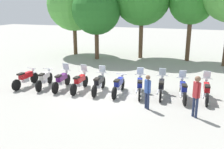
# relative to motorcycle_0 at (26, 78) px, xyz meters

# --- Properties ---
(ground_plane) EXTENTS (80.00, 80.00, 0.00)m
(ground_plane) POSITION_rel_motorcycle_0_xyz_m (4.96, 0.55, -0.50)
(ground_plane) COLOR #9E9B93
(motorcycle_0) EXTENTS (0.62, 2.19, 0.99)m
(motorcycle_0) POSITION_rel_motorcycle_0_xyz_m (0.00, 0.00, 0.00)
(motorcycle_0) COLOR black
(motorcycle_0) RESTS_ON ground_plane
(motorcycle_1) EXTENTS (0.65, 2.17, 0.99)m
(motorcycle_1) POSITION_rel_motorcycle_0_xyz_m (1.10, 0.25, 0.00)
(motorcycle_1) COLOR black
(motorcycle_1) RESTS_ON ground_plane
(motorcycle_2) EXTENTS (0.62, 2.19, 1.37)m
(motorcycle_2) POSITION_rel_motorcycle_0_xyz_m (2.20, 0.31, 0.01)
(motorcycle_2) COLOR black
(motorcycle_2) RESTS_ON ground_plane
(motorcycle_3) EXTENTS (0.62, 2.19, 1.37)m
(motorcycle_3) POSITION_rel_motorcycle_0_xyz_m (3.31, 0.37, 0.01)
(motorcycle_3) COLOR black
(motorcycle_3) RESTS_ON ground_plane
(motorcycle_4) EXTENTS (0.62, 2.19, 1.37)m
(motorcycle_4) POSITION_rel_motorcycle_0_xyz_m (4.41, 0.48, 0.01)
(motorcycle_4) COLOR black
(motorcycle_4) RESTS_ON ground_plane
(motorcycle_5) EXTENTS (0.62, 2.19, 0.99)m
(motorcycle_5) POSITION_rel_motorcycle_0_xyz_m (5.51, 0.54, 0.00)
(motorcycle_5) COLOR black
(motorcycle_5) RESTS_ON ground_plane
(motorcycle_6) EXTENTS (0.71, 2.16, 1.37)m
(motorcycle_6) POSITION_rel_motorcycle_0_xyz_m (6.60, 0.78, 0.01)
(motorcycle_6) COLOR black
(motorcycle_6) RESTS_ON ground_plane
(motorcycle_7) EXTENTS (0.62, 2.19, 1.37)m
(motorcycle_7) POSITION_rel_motorcycle_0_xyz_m (7.71, 0.95, 0.01)
(motorcycle_7) COLOR black
(motorcycle_7) RESTS_ON ground_plane
(motorcycle_8) EXTENTS (0.65, 2.17, 1.37)m
(motorcycle_8) POSITION_rel_motorcycle_0_xyz_m (8.81, 0.87, 0.01)
(motorcycle_8) COLOR black
(motorcycle_8) RESTS_ON ground_plane
(motorcycle_9) EXTENTS (0.62, 2.19, 1.37)m
(motorcycle_9) POSITION_rel_motorcycle_0_xyz_m (9.92, 1.11, 0.01)
(motorcycle_9) COLOR black
(motorcycle_9) RESTS_ON ground_plane
(person_0) EXTENTS (0.35, 0.33, 1.61)m
(person_0) POSITION_rel_motorcycle_0_xyz_m (7.34, -0.92, 0.43)
(person_0) COLOR #232D4C
(person_0) RESTS_ON ground_plane
(person_1) EXTENTS (0.34, 0.34, 1.82)m
(person_1) POSITION_rel_motorcycle_0_xyz_m (9.43, -1.14, 0.58)
(person_1) COLOR #232D4C
(person_1) RESTS_ON ground_plane
(tree_0) EXTENTS (4.90, 4.90, 7.14)m
(tree_0) POSITION_rel_motorcycle_0_xyz_m (-1.86, 9.95, 4.18)
(tree_0) COLOR brown
(tree_0) RESTS_ON ground_plane
(tree_1) EXTENTS (4.13, 4.13, 6.26)m
(tree_1) POSITION_rel_motorcycle_0_xyz_m (0.96, 8.57, 3.67)
(tree_1) COLOR brown
(tree_1) RESTS_ON ground_plane
(tree_3) EXTENTS (3.67, 3.67, 6.71)m
(tree_3) POSITION_rel_motorcycle_0_xyz_m (8.56, 10.46, 4.34)
(tree_3) COLOR brown
(tree_3) RESTS_ON ground_plane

